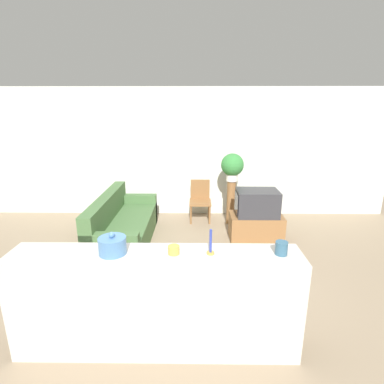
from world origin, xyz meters
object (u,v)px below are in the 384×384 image
potted_plant (232,166)px  couch (123,227)px  wooden_chair (200,199)px  decorative_bowl (112,245)px  television (257,203)px

potted_plant → couch: bearing=-153.9°
wooden_chair → potted_plant: bearing=-16.6°
wooden_chair → potted_plant: potted_plant is taller
wooden_chair → potted_plant: 0.98m
wooden_chair → potted_plant: size_ratio=1.53×
decorative_bowl → wooden_chair: bearing=76.3°
couch → potted_plant: potted_plant is taller
couch → television: size_ratio=2.84×
couch → decorative_bowl: decorative_bowl is taller
television → decorative_bowl: decorative_bowl is taller
television → decorative_bowl: size_ratio=2.91×
couch → television: 2.38m
couch → television: television is taller
wooden_chair → decorative_bowl: (-0.85, -3.49, 0.64)m
wooden_chair → decorative_bowl: decorative_bowl is taller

